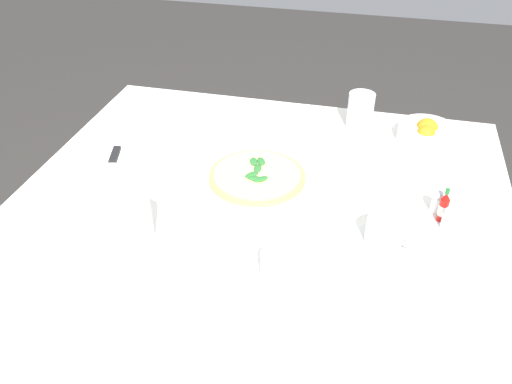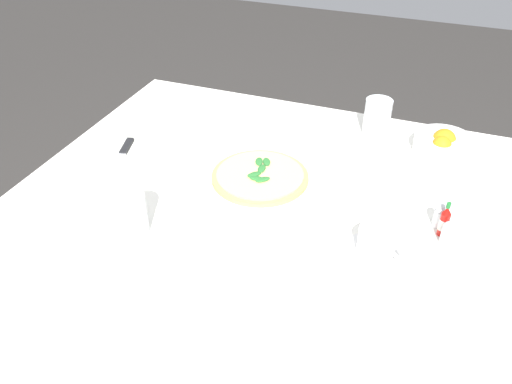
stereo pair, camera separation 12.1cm
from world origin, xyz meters
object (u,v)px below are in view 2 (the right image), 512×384
pizza (260,176)px  hot_sauce_bottle (444,222)px  water_glass_far_left (377,120)px  napkin_folded (122,161)px  pizza_plate (260,181)px  pepper_shaker (440,216)px  dinner_knife (121,157)px  water_glass_near_left (130,213)px  coffee_cup_near_right (377,244)px  salt_shaker (447,234)px  citrus_bowl (443,144)px  coffee_cup_left_edge (264,269)px

pizza → hot_sauce_bottle: 0.42m
water_glass_far_left → napkin_folded: bearing=-56.2°
pizza_plate → pepper_shaker: size_ratio=6.18×
water_glass_far_left → dinner_knife: size_ratio=0.54×
water_glass_near_left → dinner_knife: bearing=-142.9°
coffee_cup_near_right → water_glass_near_left: size_ratio=1.15×
coffee_cup_near_right → pepper_shaker: (-0.14, 0.11, -0.00)m
salt_shaker → water_glass_near_left: bearing=-72.5°
water_glass_near_left → dinner_knife: (-0.22, -0.17, -0.03)m
pizza_plate → hot_sauce_bottle: bearing=85.1°
pizza_plate → napkin_folded: bearing=-83.9°
pizza → hot_sauce_bottle: bearing=85.1°
hot_sauce_bottle → pepper_shaker: 0.03m
water_glass_near_left → citrus_bowl: (-0.57, 0.59, -0.03)m
water_glass_far_left → coffee_cup_left_edge: bearing=-8.5°
pizza_plate → salt_shaker: salt_shaker is taller
water_glass_far_left → pepper_shaker: bearing=29.7°
pizza_plate → pepper_shaker: 0.41m
pizza_plate → dinner_knife: (0.04, -0.36, 0.01)m
dinner_knife → citrus_bowl: (-0.35, 0.75, 0.00)m
coffee_cup_near_right → coffee_cup_left_edge: 0.24m
dinner_knife → water_glass_far_left: bearing=108.4°
napkin_folded → salt_shaker: bearing=76.2°
coffee_cup_left_edge → citrus_bowl: bearing=155.4°
pizza_plate → citrus_bowl: (-0.31, 0.39, 0.02)m
coffee_cup_near_right → citrus_bowl: 0.47m
pepper_shaker → dinner_knife: bearing=-87.5°
hot_sauce_bottle → salt_shaker: bearing=19.7°
pizza → coffee_cup_near_right: coffee_cup_near_right is taller
pizza → napkin_folded: pizza is taller
pepper_shaker → coffee_cup_left_edge: bearing=-45.7°
pizza_plate → napkin_folded: napkin_folded is taller
salt_shaker → pizza_plate: bearing=-98.4°
water_glass_near_left → pizza: bearing=143.7°
pizza → coffee_cup_near_right: 0.34m
pizza_plate → dinner_knife: 0.36m
salt_shaker → pizza: bearing=-98.4°
pizza → water_glass_near_left: size_ratio=2.04×
water_glass_near_left → hot_sauce_bottle: bearing=110.1°
napkin_folded → pizza: bearing=84.2°
coffee_cup_near_right → pizza_plate: bearing=-116.3°
coffee_cup_near_right → citrus_bowl: bearing=168.8°
coffee_cup_near_right → pizza: bearing=-116.4°
coffee_cup_left_edge → dinner_knife: 0.54m
dinner_knife → coffee_cup_left_edge: bearing=46.1°
napkin_folded → coffee_cup_near_right: bearing=68.5°
coffee_cup_near_right → pepper_shaker: 0.18m
pizza_plate → napkin_folded: 0.36m
coffee_cup_near_right → napkin_folded: (-0.11, -0.66, -0.02)m
water_glass_near_left → napkin_folded: bearing=-143.1°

